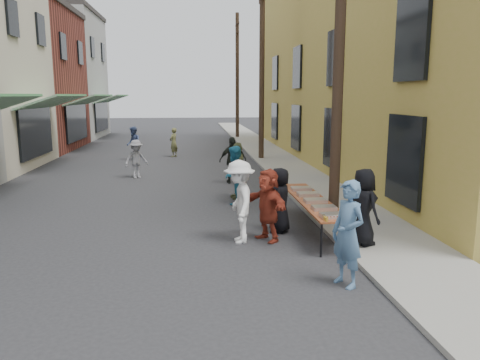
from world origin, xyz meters
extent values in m
plane|color=#28282B|center=(0.00, 0.00, 0.00)|extent=(120.00, 120.00, 0.00)
cube|color=gray|center=(5.00, 15.00, 0.05)|extent=(2.20, 60.00, 0.10)
cube|color=maroon|center=(-10.00, 21.00, 4.00)|extent=(8.00, 8.00, 8.00)
cube|color=gray|center=(-10.00, 29.00, 4.50)|extent=(8.00, 8.00, 9.00)
cube|color=#AE9B3E|center=(11.10, 14.00, 5.00)|extent=(10.00, 28.00, 10.00)
cylinder|color=#2D2116|center=(4.30, 3.00, 4.50)|extent=(0.26, 0.26, 9.00)
cylinder|color=#2D2116|center=(4.30, 15.00, 4.50)|extent=(0.26, 0.26, 9.00)
cylinder|color=#2D2116|center=(4.30, 27.00, 4.50)|extent=(0.26, 0.26, 9.00)
cube|color=maroon|center=(3.65, 2.62, 0.73)|extent=(0.70, 4.00, 0.04)
cylinder|color=black|center=(3.36, 0.74, 0.35)|extent=(0.04, 0.04, 0.71)
cylinder|color=black|center=(3.94, 0.74, 0.35)|extent=(0.04, 0.04, 0.71)
cylinder|color=black|center=(3.36, 4.50, 0.35)|extent=(0.04, 0.04, 0.71)
cylinder|color=black|center=(3.94, 4.50, 0.35)|extent=(0.04, 0.04, 0.71)
cube|color=maroon|center=(3.65, 0.97, 0.79)|extent=(0.50, 0.33, 0.08)
cube|color=#B2B2B7|center=(3.65, 1.62, 0.79)|extent=(0.50, 0.33, 0.08)
cube|color=tan|center=(3.65, 2.32, 0.79)|extent=(0.50, 0.33, 0.08)
cube|color=#B2B2B7|center=(3.65, 3.02, 0.79)|extent=(0.50, 0.33, 0.08)
cube|color=tan|center=(3.65, 3.72, 0.79)|extent=(0.50, 0.33, 0.08)
cylinder|color=#A57F26|center=(3.43, 0.67, 0.79)|extent=(0.07, 0.07, 0.08)
cylinder|color=#A57F26|center=(3.43, 0.77, 0.79)|extent=(0.07, 0.07, 0.08)
cylinder|color=#A57F26|center=(3.43, 0.87, 0.79)|extent=(0.07, 0.07, 0.08)
cylinder|color=tan|center=(3.85, 0.72, 0.81)|extent=(0.08, 0.08, 0.12)
imported|color=black|center=(2.87, 2.57, 0.76)|extent=(0.68, 0.85, 1.52)
imported|color=#50769C|center=(3.40, -0.67, 0.91)|extent=(0.67, 0.78, 1.81)
imported|color=teal|center=(2.08, 5.53, 0.86)|extent=(0.94, 1.03, 1.72)
imported|color=white|center=(1.85, 1.89, 0.91)|extent=(0.71, 1.19, 1.81)
imported|color=#505531|center=(2.25, 6.25, 0.88)|extent=(0.57, 1.08, 1.76)
imported|color=maroon|center=(2.48, 1.96, 0.81)|extent=(1.11, 1.54, 1.61)
imported|color=black|center=(4.35, 1.16, 0.90)|extent=(0.75, 0.91, 1.60)
imported|color=slate|center=(-1.28, 10.31, 0.74)|extent=(1.11, 0.96, 1.48)
imported|color=black|center=(2.33, 8.84, 0.85)|extent=(1.03, 0.52, 1.69)
imported|color=brown|center=(-0.07, 16.54, 0.76)|extent=(0.59, 0.66, 1.51)
imported|color=#445684|center=(-1.99, 15.46, 0.83)|extent=(0.79, 0.93, 1.66)
camera|label=1|loc=(0.84, -7.91, 3.17)|focal=35.00mm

